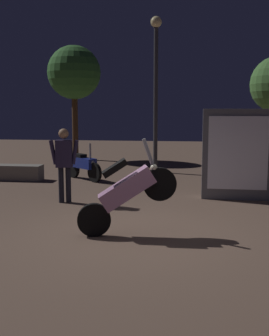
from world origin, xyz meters
TOP-DOWN VIEW (x-y plane):
  - ground_plane at (0.00, 0.00)m, footprint 40.00×40.00m
  - motorcycle_pink_foreground at (-0.11, -0.09)m, footprint 1.64×0.52m
  - motorcycle_blue_parked_left at (-2.17, 5.18)m, footprint 1.32×1.16m
  - person_rider_beside at (-1.85, 2.18)m, footprint 0.67×0.30m
  - streetlamp_near at (-0.17, 6.94)m, footprint 0.36×0.36m
  - tree_left_bg at (-3.73, 10.09)m, footprint 2.16×2.16m
  - kiosk_billboard at (2.03, 3.15)m, footprint 1.61×0.57m

SIDE VIEW (x-z plane):
  - ground_plane at x=0.00m, z-range 0.00..0.00m
  - motorcycle_blue_parked_left at x=-2.17m, z-range -0.12..0.99m
  - motorcycle_pink_foreground at x=-0.11m, z-range -0.07..1.56m
  - person_rider_beside at x=-1.85m, z-range 0.16..1.83m
  - kiosk_billboard at x=2.03m, z-range 0.00..2.10m
  - streetlamp_near at x=-0.17m, z-range 0.68..5.67m
  - tree_left_bg at x=-3.73m, z-range 1.20..5.81m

